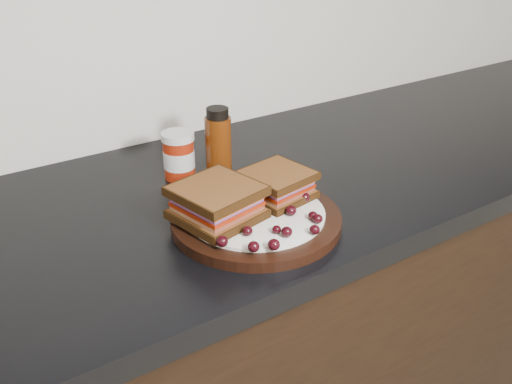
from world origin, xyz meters
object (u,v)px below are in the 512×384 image
at_px(sandwich_left, 217,202).
at_px(oil_bottle, 218,143).
at_px(plate, 256,220).
at_px(condiment_jar, 179,155).

bearing_deg(sandwich_left, oil_bottle, 46.65).
bearing_deg(plate, oil_bottle, 77.37).
bearing_deg(sandwich_left, condiment_jar, 67.00).
relative_size(plate, condiment_jar, 3.07).
xyz_separation_m(condiment_jar, oil_bottle, (0.07, -0.04, 0.02)).
bearing_deg(sandwich_left, plate, -28.36).
bearing_deg(plate, condiment_jar, 95.42).
xyz_separation_m(plate, oil_bottle, (0.04, 0.19, 0.06)).
relative_size(plate, sandwich_left, 2.30).
distance_m(sandwich_left, oil_bottle, 0.21).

